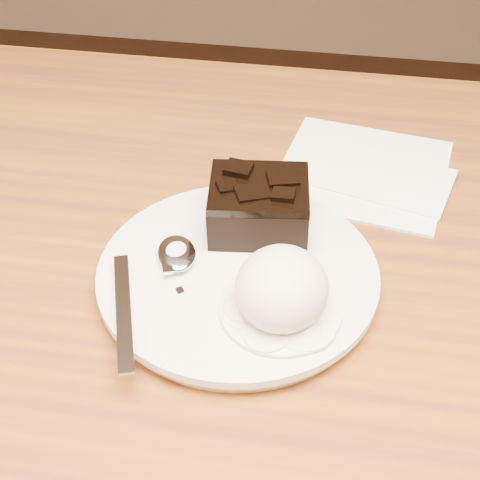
% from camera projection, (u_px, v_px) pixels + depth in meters
% --- Properties ---
extents(plate, '(0.22, 0.22, 0.02)m').
position_uv_depth(plate, '(238.00, 278.00, 0.55)').
color(plate, white).
rests_on(plate, dining_table).
extents(brownie, '(0.09, 0.08, 0.04)m').
position_uv_depth(brownie, '(259.00, 209.00, 0.57)').
color(brownie, black).
rests_on(brownie, plate).
extents(ice_cream_scoop, '(0.07, 0.07, 0.06)m').
position_uv_depth(ice_cream_scoop, '(282.00, 288.00, 0.50)').
color(ice_cream_scoop, silver).
rests_on(ice_cream_scoop, plate).
extents(melt_puddle, '(0.09, 0.09, 0.00)m').
position_uv_depth(melt_puddle, '(280.00, 310.00, 0.51)').
color(melt_puddle, white).
rests_on(melt_puddle, plate).
extents(spoon, '(0.09, 0.18, 0.01)m').
position_uv_depth(spoon, '(177.00, 255.00, 0.55)').
color(spoon, silver).
rests_on(spoon, plate).
extents(napkin, '(0.18, 0.18, 0.01)m').
position_uv_depth(napkin, '(363.00, 170.00, 0.67)').
color(napkin, white).
rests_on(napkin, dining_table).
extents(crumb_a, '(0.01, 0.01, 0.00)m').
position_uv_depth(crumb_a, '(267.00, 309.00, 0.51)').
color(crumb_a, black).
rests_on(crumb_a, plate).
extents(crumb_b, '(0.01, 0.01, 0.00)m').
position_uv_depth(crumb_b, '(180.00, 290.00, 0.53)').
color(crumb_b, black).
rests_on(crumb_b, plate).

